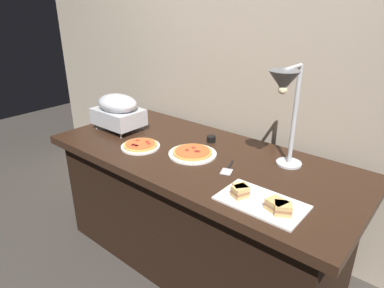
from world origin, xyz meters
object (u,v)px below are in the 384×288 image
Objects in this scene: heat_lamp at (286,93)px; sauce_cup_near at (211,139)px; chafing_dish at (118,110)px; serving_spatula at (228,168)px; pizza_plate_center at (193,153)px; sandwich_platter at (261,201)px; pizza_plate_front at (140,146)px.

heat_lamp is 9.70× the size of sauce_cup_near.
chafing_dish is 0.94m from serving_spatula.
pizza_plate_center is at bearing 0.16° from chafing_dish.
heat_lamp is 1.96× the size of pizza_plate_center.
heat_lamp reaches higher than sandwich_platter.
serving_spatula is (0.93, -0.01, -0.14)m from chafing_dish.
chafing_dish reaches higher than sandwich_platter.
pizza_plate_center is at bearing -168.07° from heat_lamp.
chafing_dish is at bearing 179.30° from serving_spatula.
chafing_dish is at bearing -159.75° from sauce_cup_near.
chafing_dish reaches higher than sauce_cup_near.
sandwich_platter is at bearing -9.59° from chafing_dish.
serving_spatula is (-0.23, -0.12, -0.43)m from heat_lamp.
sauce_cup_near is 0.39m from serving_spatula.
pizza_plate_front is 0.62× the size of sandwich_platter.
sauce_cup_near is (-0.53, 0.13, -0.41)m from heat_lamp.
serving_spatula is at bearing 147.44° from sandwich_platter.
sandwich_platter is (1.24, -0.21, -0.12)m from chafing_dish.
sandwich_platter is (0.89, -0.09, 0.01)m from pizza_plate_front.
sandwich_platter is at bearing -32.56° from serving_spatula.
pizza_plate_front is at bearing -169.30° from serving_spatula.
chafing_dish is at bearing -174.80° from heat_lamp.
heat_lamp reaches higher than sauce_cup_near.
pizza_plate_center reaches higher than serving_spatula.
pizza_plate_center is at bearing 159.77° from sandwich_platter.
pizza_plate_front is 0.85× the size of pizza_plate_center.
heat_lamp is 0.53m from sandwich_platter.
chafing_dish is at bearing -179.84° from pizza_plate_center.
pizza_plate_center is 1.66× the size of serving_spatula.
heat_lamp is at bearing 5.20° from chafing_dish.
pizza_plate_front is 1.41× the size of serving_spatula.
sandwich_platter is 6.78× the size of sauce_cup_near.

